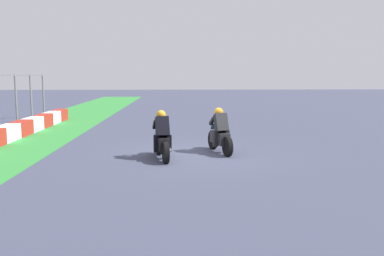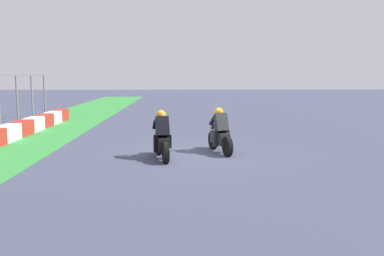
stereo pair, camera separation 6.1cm
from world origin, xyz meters
The scene contains 3 objects.
ground_plane centered at (0.00, 0.00, 0.00)m, with size 120.00×120.00×0.00m, color #40445A.
rider_lane_a centered at (0.34, -0.94, 0.62)m, with size 2.01×0.69×1.51m.
rider_lane_b centered at (-0.63, 0.97, 0.62)m, with size 2.03×0.63×1.51m.
Camera 1 is at (-13.29, 0.50, 2.60)m, focal length 38.58 mm.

